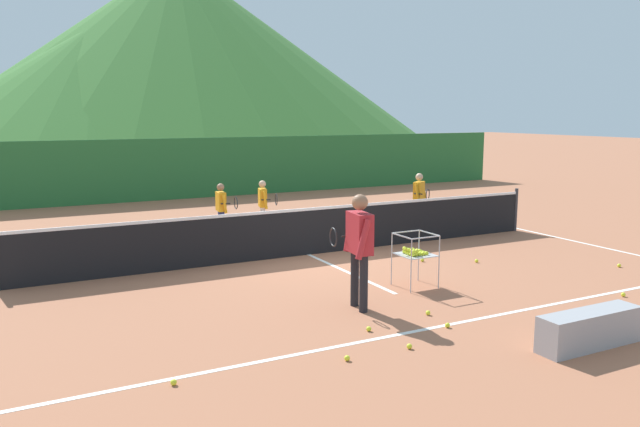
{
  "coord_description": "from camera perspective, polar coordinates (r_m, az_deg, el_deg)",
  "views": [
    {
      "loc": [
        -5.53,
        -11.18,
        2.89
      ],
      "look_at": [
        -0.42,
        -1.32,
        1.08
      ],
      "focal_mm": 34.91,
      "sensor_mm": 36.0,
      "label": 1
    }
  ],
  "objects": [
    {
      "name": "tennis_net",
      "position": [
        12.69,
        -1.07,
        -1.59
      ],
      "size": [
        11.46,
        0.08,
        1.05
      ],
      "color": "#333338",
      "rests_on": "ground"
    },
    {
      "name": "line_sideline_east",
      "position": [
        16.28,
        18.09,
        -1.42
      ],
      "size": [
        0.08,
        9.58,
        0.01
      ],
      "primitive_type": "cube",
      "color": "white",
      "rests_on": "ground"
    },
    {
      "name": "courtside_bench",
      "position": [
        8.52,
        23.47,
        -9.7
      ],
      "size": [
        1.5,
        0.36,
        0.46
      ],
      "primitive_type": "cube",
      "color": "#99999E",
      "rests_on": "ground"
    },
    {
      "name": "student_0",
      "position": [
        14.59,
        -9.0,
        0.77
      ],
      "size": [
        0.41,
        0.64,
        1.27
      ],
      "color": "navy",
      "rests_on": "ground"
    },
    {
      "name": "line_baseline_near",
      "position": [
        8.97,
        12.66,
        -9.73
      ],
      "size": [
        11.92,
        0.08,
        0.01
      ],
      "primitive_type": "cube",
      "color": "white",
      "rests_on": "ground"
    },
    {
      "name": "ball_cart",
      "position": [
        10.46,
        8.66,
        -3.55
      ],
      "size": [
        0.58,
        0.58,
        0.9
      ],
      "color": "#B7B7BC",
      "rests_on": "ground"
    },
    {
      "name": "tennis_ball_1",
      "position": [
        7.06,
        -13.27,
        -14.83
      ],
      "size": [
        0.07,
        0.07,
        0.07
      ],
      "primitive_type": "sphere",
      "color": "yellow",
      "rests_on": "ground"
    },
    {
      "name": "tennis_ball_6",
      "position": [
        12.35,
        9.37,
        -4.23
      ],
      "size": [
        0.07,
        0.07,
        0.07
      ],
      "primitive_type": "sphere",
      "color": "yellow",
      "rests_on": "ground"
    },
    {
      "name": "hill_1",
      "position": [
        63.25,
        -19.7,
        11.06
      ],
      "size": [
        36.37,
        36.37,
        10.94
      ],
      "primitive_type": "cone",
      "color": "#38702D",
      "rests_on": "ground"
    },
    {
      "name": "tennis_ball_3",
      "position": [
        7.5,
        2.5,
        -13.11
      ],
      "size": [
        0.07,
        0.07,
        0.07
      ],
      "primitive_type": "sphere",
      "color": "yellow",
      "rests_on": "ground"
    },
    {
      "name": "student_2",
      "position": [
        15.95,
        9.08,
        1.71
      ],
      "size": [
        0.54,
        0.67,
        1.37
      ],
      "color": "navy",
      "rests_on": "ground"
    },
    {
      "name": "student_1",
      "position": [
        15.13,
        -5.23,
        1.14
      ],
      "size": [
        0.41,
        0.67,
        1.27
      ],
      "color": "silver",
      "rests_on": "ground"
    },
    {
      "name": "hill_2",
      "position": [
        71.1,
        -12.81,
        14.36
      ],
      "size": [
        53.13,
        53.13,
        19.01
      ],
      "primitive_type": "cone",
      "color": "#38702D",
      "rests_on": "ground"
    },
    {
      "name": "line_service_center",
      "position": [
        12.8,
        -1.06,
        -3.78
      ],
      "size": [
        0.08,
        6.35,
        0.01
      ],
      "primitive_type": "cube",
      "color": "white",
      "rests_on": "ground"
    },
    {
      "name": "tennis_ball_9",
      "position": [
        13.05,
        25.74,
        -4.32
      ],
      "size": [
        0.07,
        0.07,
        0.07
      ],
      "primitive_type": "sphere",
      "color": "yellow",
      "rests_on": "ground"
    },
    {
      "name": "tennis_ball_4",
      "position": [
        12.49,
        14.16,
        -4.23
      ],
      "size": [
        0.07,
        0.07,
        0.07
      ],
      "primitive_type": "sphere",
      "color": "yellow",
      "rests_on": "ground"
    },
    {
      "name": "line_baseline_far",
      "position": [
        17.21,
        -8.27,
        -0.5
      ],
      "size": [
        11.92,
        0.08,
        0.01
      ],
      "primitive_type": "cube",
      "color": "white",
      "rests_on": "ground"
    },
    {
      "name": "tennis_ball_8",
      "position": [
        8.73,
        11.61,
        -10.0
      ],
      "size": [
        0.07,
        0.07,
        0.07
      ],
      "primitive_type": "sphere",
      "color": "yellow",
      "rests_on": "ground"
    },
    {
      "name": "tennis_ball_0",
      "position": [
        7.92,
        8.2,
        -11.96
      ],
      "size": [
        0.07,
        0.07,
        0.07
      ],
      "primitive_type": "sphere",
      "color": "yellow",
      "rests_on": "ground"
    },
    {
      "name": "windscreen_fence",
      "position": [
        21.46,
        -12.4,
        4.05
      ],
      "size": [
        26.22,
        0.08,
        2.04
      ],
      "primitive_type": "cube",
      "color": "#286B33",
      "rests_on": "ground"
    },
    {
      "name": "instructor",
      "position": [
        9.11,
        3.58,
        -2.51
      ],
      "size": [
        0.44,
        0.81,
        1.72
      ],
      "color": "black",
      "rests_on": "ground"
    },
    {
      "name": "tennis_ball_2",
      "position": [
        8.45,
        4.5,
        -10.5
      ],
      "size": [
        0.07,
        0.07,
        0.07
      ],
      "primitive_type": "sphere",
      "color": "yellow",
      "rests_on": "ground"
    },
    {
      "name": "tennis_ball_5",
      "position": [
        11.03,
        26.05,
        -6.7
      ],
      "size": [
        0.07,
        0.07,
        0.07
      ],
      "primitive_type": "sphere",
      "color": "yellow",
      "rests_on": "ground"
    },
    {
      "name": "ground_plane",
      "position": [
        12.8,
        -1.06,
        -3.79
      ],
      "size": [
        120.0,
        120.0,
        0.0
      ],
      "primitive_type": "plane",
      "color": "#A86647"
    },
    {
      "name": "tennis_ball_7",
      "position": [
        9.2,
        9.88,
        -8.96
      ],
      "size": [
        0.07,
        0.07,
        0.07
      ],
      "primitive_type": "sphere",
      "color": "yellow",
      "rests_on": "ground"
    }
  ]
}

